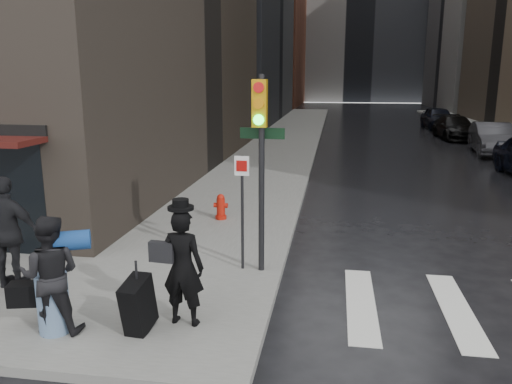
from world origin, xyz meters
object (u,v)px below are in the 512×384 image
man_greycoat (8,233)px  traffic_light (259,148)px  fire_hydrant (221,208)px  parked_car_3 (455,128)px  man_overcoat (174,273)px  parked_car_2 (492,138)px  man_jeans (50,275)px  parked_car_4 (438,118)px

man_greycoat → traffic_light: size_ratio=0.54×
fire_hydrant → parked_car_3: (10.47, 20.72, 0.27)m
man_overcoat → parked_car_3: 28.33m
man_overcoat → parked_car_2: bearing=-111.6°
man_jeans → fire_hydrant: bearing=-113.9°
man_overcoat → fire_hydrant: size_ratio=2.96×
parked_car_2 → parked_car_3: (-0.42, 6.33, -0.07)m
man_greycoat → parked_car_3: man_greycoat is taller
traffic_light → parked_car_3: size_ratio=0.76×
man_overcoat → fire_hydrant: bearing=-78.5°
man_greycoat → parked_car_4: size_ratio=0.42×
man_greycoat → traffic_light: 4.75m
parked_car_3 → traffic_light: bearing=-112.9°
man_greycoat → parked_car_2: man_greycoat is taller
man_jeans → fire_hydrant: size_ratio=2.65×
man_jeans → man_greycoat: size_ratio=0.88×
man_overcoat → parked_car_2: size_ratio=0.42×
man_greycoat → man_overcoat: bearing=162.8°
traffic_light → fire_hydrant: bearing=116.2°
man_greycoat → parked_car_4: bearing=-114.4°
man_jeans → man_overcoat: bearing=-178.6°
parked_car_3 → parked_car_4: 6.33m
fire_hydrant → parked_car_4: 29.05m
traffic_light → parked_car_3: 25.87m
man_overcoat → parked_car_4: man_overcoat is taller
man_overcoat → man_jeans: 1.79m
man_overcoat → traffic_light: (0.94, 2.35, 1.60)m
traffic_light → parked_car_4: size_ratio=0.78×
parked_car_4 → man_greycoat: bearing=-114.8°
man_overcoat → parked_car_4: 34.37m
parked_car_2 → parked_car_3: bearing=99.7°
man_greycoat → traffic_light: traffic_light is taller
man_greycoat → parked_car_2: size_ratio=0.42×
traffic_light → parked_car_4: 31.90m
man_jeans → parked_car_2: size_ratio=0.37×
fire_hydrant → parked_car_3: bearing=63.2°
parked_car_2 → man_overcoat: bearing=-110.9°
man_jeans → parked_car_2: man_jeans is taller
man_overcoat → man_greycoat: size_ratio=0.99×
man_jeans → man_greycoat: bearing=-54.7°
fire_hydrant → man_greycoat: bearing=-119.2°
parked_car_2 → parked_car_4: parked_car_4 is taller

